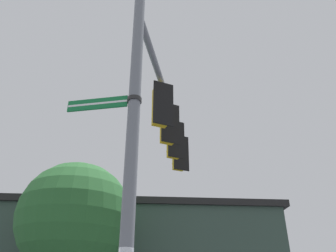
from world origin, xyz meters
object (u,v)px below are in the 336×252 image
Objects in this scene: traffic_light_nearest_pole at (160,106)px; street_name_sign at (112,102)px; bird_flying at (164,105)px; traffic_light_mid_outer at (174,141)px; traffic_light_arm_end at (179,154)px; traffic_light_mid_inner at (168,125)px.

traffic_light_nearest_pole is 1.12× the size of street_name_sign.
traffic_light_nearest_pole is at bearing 45.78° from street_name_sign.
bird_flying reaches higher than street_name_sign.
traffic_light_mid_outer reaches higher than street_name_sign.
traffic_light_nearest_pole is 1.00× the size of traffic_light_mid_outer.
bird_flying reaches higher than traffic_light_arm_end.
traffic_light_mid_inner is at bearing -111.86° from bird_flying.
traffic_light_mid_inner is 1.04m from traffic_light_mid_outer.
traffic_light_mid_inner is 1.00× the size of traffic_light_mid_outer.
traffic_light_nearest_pole is 2.09m from traffic_light_mid_outer.
traffic_light_mid_inner is at bearing 48.78° from street_name_sign.
traffic_light_arm_end is (1.18, 1.72, 0.00)m from traffic_light_mid_inner.
bird_flying is at bearing 85.77° from traffic_light_arm_end.
traffic_light_nearest_pole is at bearing -124.43° from traffic_light_mid_outer.
traffic_light_mid_outer is 1.00× the size of traffic_light_arm_end.
bird_flying reaches higher than traffic_light_mid_inner.
traffic_light_mid_outer is 4.61m from street_name_sign.
traffic_light_mid_outer is 1.04m from traffic_light_arm_end.
traffic_light_nearest_pole is 2.68m from street_name_sign.
traffic_light_nearest_pole and traffic_light_mid_outer have the same top height.
bird_flying is (0.70, 2.36, 2.80)m from traffic_light_mid_outer.
bird_flying is at bearing 68.14° from traffic_light_mid_inner.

